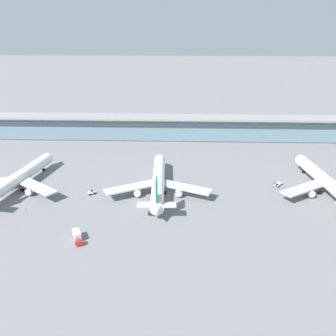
{
  "coord_description": "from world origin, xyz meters",
  "views": [
    {
      "loc": [
        5.26,
        -139.99,
        69.97
      ],
      "look_at": [
        0.0,
        11.08,
        7.26
      ],
      "focal_mm": 39.01,
      "sensor_mm": 36.0,
      "label": 1
    }
  ],
  "objects_px": {
    "service_truck_near_nose_white": "(91,193)",
    "safety_cone_bravo": "(25,210)",
    "service_truck_at_far_stand_white": "(278,184)",
    "airliner_right_stand": "(327,182)",
    "service_truck_by_tail_red": "(77,236)",
    "airliner_left_stand": "(17,179)",
    "airliner_centre_stand": "(158,182)"
  },
  "relations": [
    {
      "from": "service_truck_near_nose_white",
      "to": "safety_cone_bravo",
      "type": "xyz_separation_m",
      "value": [
        -22.65,
        -14.9,
        -0.56
      ]
    },
    {
      "from": "service_truck_at_far_stand_white",
      "to": "airliner_right_stand",
      "type": "bearing_deg",
      "value": -17.19
    },
    {
      "from": "service_truck_by_tail_red",
      "to": "safety_cone_bravo",
      "type": "relative_size",
      "value": 10.83
    },
    {
      "from": "airliner_right_stand",
      "to": "service_truck_near_nose_white",
      "type": "xyz_separation_m",
      "value": [
        -100.13,
        -5.52,
        -4.1
      ]
    },
    {
      "from": "service_truck_at_far_stand_white",
      "to": "safety_cone_bravo",
      "type": "height_order",
      "value": "service_truck_at_far_stand_white"
    },
    {
      "from": "airliner_left_stand",
      "to": "service_truck_near_nose_white",
      "type": "height_order",
      "value": "airliner_left_stand"
    },
    {
      "from": "airliner_left_stand",
      "to": "service_truck_near_nose_white",
      "type": "bearing_deg",
      "value": -6.74
    },
    {
      "from": "airliner_centre_stand",
      "to": "safety_cone_bravo",
      "type": "height_order",
      "value": "airliner_centre_stand"
    },
    {
      "from": "airliner_right_stand",
      "to": "service_truck_near_nose_white",
      "type": "relative_size",
      "value": 17.82
    },
    {
      "from": "service_truck_near_nose_white",
      "to": "service_truck_by_tail_red",
      "type": "xyz_separation_m",
      "value": [
        3.19,
        -34.47,
        0.82
      ]
    },
    {
      "from": "airliner_right_stand",
      "to": "safety_cone_bravo",
      "type": "distance_m",
      "value": 124.55
    },
    {
      "from": "safety_cone_bravo",
      "to": "service_truck_at_far_stand_white",
      "type": "bearing_deg",
      "value": 14.11
    },
    {
      "from": "airliner_centre_stand",
      "to": "airliner_right_stand",
      "type": "height_order",
      "value": "same"
    },
    {
      "from": "airliner_right_stand",
      "to": "airliner_left_stand",
      "type": "bearing_deg",
      "value": -179.32
    },
    {
      "from": "airliner_left_stand",
      "to": "airliner_centre_stand",
      "type": "distance_m",
      "value": 61.69
    },
    {
      "from": "airliner_left_stand",
      "to": "airliner_centre_stand",
      "type": "height_order",
      "value": "same"
    },
    {
      "from": "service_truck_near_nose_white",
      "to": "service_truck_by_tail_red",
      "type": "bearing_deg",
      "value": -84.71
    },
    {
      "from": "airliner_right_stand",
      "to": "service_truck_by_tail_red",
      "type": "distance_m",
      "value": 104.92
    },
    {
      "from": "airliner_centre_stand",
      "to": "service_truck_by_tail_red",
      "type": "distance_m",
      "value": 45.18
    },
    {
      "from": "airliner_right_stand",
      "to": "airliner_centre_stand",
      "type": "bearing_deg",
      "value": -177.9
    },
    {
      "from": "safety_cone_bravo",
      "to": "service_truck_by_tail_red",
      "type": "bearing_deg",
      "value": -37.14
    },
    {
      "from": "service_truck_at_far_stand_white",
      "to": "safety_cone_bravo",
      "type": "relative_size",
      "value": 8.86
    },
    {
      "from": "service_truck_by_tail_red",
      "to": "safety_cone_bravo",
      "type": "distance_m",
      "value": 32.44
    },
    {
      "from": "service_truck_near_nose_white",
      "to": "airliner_right_stand",
      "type": "bearing_deg",
      "value": 3.16
    },
    {
      "from": "service_truck_by_tail_red",
      "to": "airliner_left_stand",
      "type": "bearing_deg",
      "value": 133.54
    },
    {
      "from": "airliner_centre_stand",
      "to": "service_truck_near_nose_white",
      "type": "height_order",
      "value": "airliner_centre_stand"
    },
    {
      "from": "service_truck_near_nose_white",
      "to": "service_truck_at_far_stand_white",
      "type": "bearing_deg",
      "value": 7.88
    },
    {
      "from": "airliner_centre_stand",
      "to": "service_truck_by_tail_red",
      "type": "relative_size",
      "value": 7.82
    },
    {
      "from": "airliner_right_stand",
      "to": "service_truck_at_far_stand_white",
      "type": "distance_m",
      "value": 19.93
    },
    {
      "from": "airliner_left_stand",
      "to": "airliner_right_stand",
      "type": "bearing_deg",
      "value": 0.68
    },
    {
      "from": "service_truck_at_far_stand_white",
      "to": "safety_cone_bravo",
      "type": "xyz_separation_m",
      "value": [
        -104.17,
        -26.18,
        -0.49
      ]
    },
    {
      "from": "service_truck_at_far_stand_white",
      "to": "safety_cone_bravo",
      "type": "distance_m",
      "value": 107.41
    }
  ]
}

